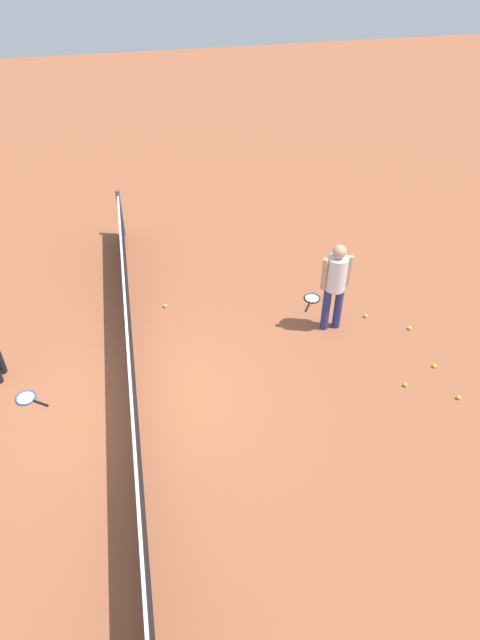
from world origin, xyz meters
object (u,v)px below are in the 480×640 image
(tennis_racket_near_player, at_px, (312,299))
(tennis_ball_midcourt, at_px, (405,385))
(tennis_ball_near_player, at_px, (366,316))
(tennis_ball_stray_left, at_px, (165,306))
(tennis_ball_stray_right, at_px, (410,328))
(player_near_side, at_px, (336,281))
(tennis_ball_by_net, at_px, (459,397))
(tennis_racket_far_player, at_px, (27,398))
(tennis_ball_baseline, at_px, (434,366))

(tennis_racket_near_player, height_order, tennis_ball_midcourt, tennis_ball_midcourt)
(tennis_ball_near_player, height_order, tennis_ball_stray_left, same)
(tennis_ball_stray_left, bearing_deg, tennis_ball_stray_right, -109.43)
(player_near_side, xyz_separation_m, tennis_ball_by_net, (-2.03, -1.41, -0.98))
(tennis_racket_far_player, height_order, tennis_ball_stray_right, tennis_ball_stray_right)
(player_near_side, xyz_separation_m, tennis_ball_near_player, (0.13, -0.73, -0.98))
(tennis_racket_near_player, bearing_deg, tennis_ball_near_player, -130.78)
(tennis_ball_near_player, distance_m, tennis_ball_by_net, 2.27)
(tennis_ball_midcourt, bearing_deg, tennis_ball_baseline, -64.60)
(tennis_racket_near_player, xyz_separation_m, tennis_ball_stray_left, (0.31, 2.75, 0.02))
(tennis_ball_by_net, bearing_deg, tennis_ball_midcourt, 59.34)
(tennis_racket_far_player, distance_m, tennis_ball_by_net, 6.68)
(player_near_side, distance_m, tennis_ball_by_net, 2.66)
(tennis_ball_by_net, distance_m, tennis_ball_midcourt, 0.81)
(tennis_racket_near_player, height_order, tennis_ball_stray_right, tennis_ball_stray_right)
(player_near_side, relative_size, tennis_racket_far_player, 2.94)
(tennis_ball_stray_right, bearing_deg, tennis_ball_near_player, 53.47)
(tennis_racket_far_player, bearing_deg, tennis_ball_stray_right, -86.57)
(tennis_racket_far_player, height_order, tennis_ball_near_player, tennis_ball_near_player)
(player_near_side, bearing_deg, tennis_racket_far_player, 98.10)
(player_near_side, relative_size, tennis_racket_near_player, 2.92)
(tennis_racket_far_player, height_order, tennis_ball_by_net, tennis_ball_by_net)
(tennis_racket_far_player, xyz_separation_m, tennis_ball_stray_left, (1.87, -2.31, 0.02))
(tennis_racket_far_player, bearing_deg, tennis_racket_near_player, -72.84)
(tennis_racket_near_player, bearing_deg, tennis_racket_far_player, 107.16)
(tennis_racket_near_player, relative_size, tennis_ball_stray_right, 8.83)
(tennis_ball_midcourt, height_order, tennis_ball_stray_right, same)
(tennis_ball_stray_left, bearing_deg, tennis_ball_baseline, -120.35)
(tennis_racket_far_player, bearing_deg, tennis_ball_by_net, -101.23)
(tennis_ball_baseline, height_order, tennis_ball_stray_right, same)
(player_near_side, distance_m, tennis_ball_baseline, 2.13)
(tennis_ball_near_player, height_order, tennis_ball_baseline, same)
(tennis_ball_near_player, height_order, tennis_ball_stray_right, same)
(tennis_ball_midcourt, bearing_deg, tennis_ball_near_player, -0.26)
(tennis_racket_near_player, bearing_deg, tennis_ball_midcourt, -161.92)
(tennis_racket_near_player, distance_m, tennis_ball_baseline, 2.58)
(player_near_side, height_order, tennis_ball_near_player, player_near_side)
(tennis_racket_far_player, distance_m, tennis_ball_stray_right, 6.52)
(tennis_racket_near_player, xyz_separation_m, tennis_ball_stray_right, (-1.17, -1.45, 0.02))
(tennis_racket_far_player, relative_size, tennis_ball_stray_left, 8.78)
(player_near_side, distance_m, tennis_ball_stray_right, 1.72)
(tennis_racket_near_player, height_order, tennis_racket_far_player, same)
(player_near_side, xyz_separation_m, tennis_racket_far_player, (-0.73, 5.13, -1.00))
(tennis_ball_by_net, height_order, tennis_ball_stray_right, same)
(tennis_ball_by_net, relative_size, tennis_ball_midcourt, 1.00)
(tennis_ball_by_net, xyz_separation_m, tennis_ball_baseline, (0.72, 0.05, 0.00))
(tennis_racket_near_player, relative_size, tennis_racket_far_player, 1.01)
(tennis_racket_far_player, relative_size, tennis_ball_midcourt, 8.78)
(tennis_ball_baseline, bearing_deg, tennis_ball_stray_left, 59.65)
(player_near_side, xyz_separation_m, tennis_ball_stray_left, (1.14, 2.83, -0.98))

